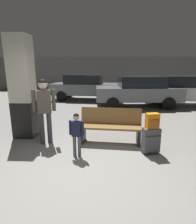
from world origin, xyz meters
TOP-DOWN VIEW (x-y plane):
  - ground_plane at (0.00, 4.00)m, footprint 18.00×18.00m
  - garage_back_wall at (0.00, 12.86)m, footprint 18.00×0.12m
  - structural_pillar at (-1.81, 1.83)m, footprint 0.57×0.57m
  - bench at (0.59, 1.46)m, footprint 1.64×0.66m
  - suitcase at (1.50, 0.83)m, footprint 0.42×0.31m
  - backpack_bright at (1.50, 0.83)m, footprint 0.31×0.24m
  - child at (-0.15, 0.60)m, footprint 0.33×0.22m
  - adult at (-1.07, 1.31)m, footprint 0.53×0.30m
  - parked_car_side at (4.54, 6.55)m, footprint 4.23×2.06m
  - parked_car_far at (-0.79, 8.03)m, footprint 4.24×2.08m
  - parked_car_near at (2.06, 6.11)m, footprint 4.20×2.01m

SIDE VIEW (x-z plane):
  - ground_plane at x=0.00m, z-range -0.10..0.00m
  - suitcase at x=1.50m, z-range 0.02..0.62m
  - bench at x=0.59m, z-range 0.00..0.88m
  - child at x=-0.15m, z-range 0.11..1.10m
  - backpack_bright at x=1.50m, z-range 0.60..0.94m
  - parked_car_side at x=4.54m, z-range 0.05..1.56m
  - parked_car_far at x=-0.79m, z-range 0.05..1.56m
  - parked_car_near at x=2.06m, z-range 0.05..1.56m
  - adult at x=-1.07m, z-range 0.19..1.85m
  - structural_pillar at x=-1.81m, z-range -0.01..2.75m
  - garage_back_wall at x=0.00m, z-range 0.00..2.80m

